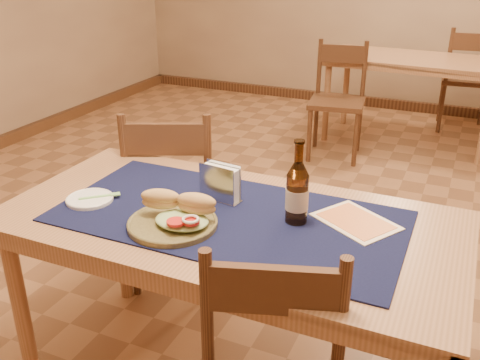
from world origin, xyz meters
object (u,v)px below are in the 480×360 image
at_px(sandwich_plate, 176,218).
at_px(napkin_holder, 220,184).
at_px(chair_main_far, 173,194).
at_px(main_table, 229,238).
at_px(back_table, 413,67).
at_px(beer_bottle, 297,192).

height_order(sandwich_plate, napkin_holder, napkin_holder).
bearing_deg(sandwich_plate, napkin_holder, 78.90).
bearing_deg(napkin_holder, chair_main_far, 136.80).
xyz_separation_m(main_table, sandwich_plate, (-0.13, -0.14, 0.12)).
distance_m(back_table, beer_bottle, 3.19).
height_order(main_table, sandwich_plate, sandwich_plate).
distance_m(main_table, sandwich_plate, 0.22).
xyz_separation_m(beer_bottle, napkin_holder, (-0.31, 0.05, -0.04)).
bearing_deg(chair_main_far, beer_bottle, -32.36).
xyz_separation_m(back_table, beer_bottle, (0.02, -3.19, 0.20)).
bearing_deg(chair_main_far, back_table, 73.92).
xyz_separation_m(main_table, napkin_holder, (-0.08, 0.10, 0.15)).
xyz_separation_m(back_table, napkin_holder, (-0.29, -3.14, 0.15)).
bearing_deg(napkin_holder, back_table, 84.77).
bearing_deg(chair_main_far, sandwich_plate, -57.80).
distance_m(back_table, napkin_holder, 3.16).
height_order(back_table, beer_bottle, beer_bottle).
bearing_deg(beer_bottle, sandwich_plate, -151.28).
bearing_deg(back_table, sandwich_plate, -95.65).
relative_size(back_table, napkin_holder, 9.10).
bearing_deg(chair_main_far, napkin_holder, -43.20).
relative_size(sandwich_plate, beer_bottle, 1.04).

